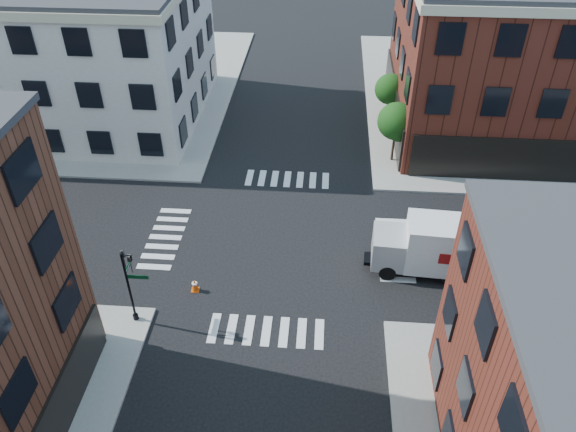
# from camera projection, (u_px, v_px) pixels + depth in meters

# --- Properties ---
(ground) EXTENTS (120.00, 120.00, 0.00)m
(ground) POSITION_uv_depth(u_px,v_px,m) (279.00, 243.00, 34.12)
(ground) COLOR black
(ground) RESTS_ON ground
(sidewalk_ne) EXTENTS (30.00, 30.00, 0.15)m
(sidewalk_ne) POSITION_uv_depth(u_px,v_px,m) (537.00, 101.00, 49.45)
(sidewalk_ne) COLOR gray
(sidewalk_ne) RESTS_ON ground
(sidewalk_nw) EXTENTS (30.00, 30.00, 0.15)m
(sidewalk_nw) POSITION_uv_depth(u_px,v_px,m) (73.00, 86.00, 51.97)
(sidewalk_nw) COLOR gray
(sidewalk_nw) RESTS_ON ground
(building_ne) EXTENTS (25.00, 16.00, 12.00)m
(building_ne) POSITION_uv_depth(u_px,v_px,m) (570.00, 57.00, 41.92)
(building_ne) COLOR #4F1E13
(building_ne) RESTS_ON ground
(building_nw) EXTENTS (22.00, 16.00, 11.00)m
(building_nw) POSITION_uv_depth(u_px,v_px,m) (58.00, 49.00, 44.59)
(building_nw) COLOR beige
(building_nw) RESTS_ON ground
(tree_near) EXTENTS (2.69, 2.69, 4.49)m
(tree_near) POSITION_uv_depth(u_px,v_px,m) (397.00, 123.00, 39.65)
(tree_near) COLOR black
(tree_near) RESTS_ON ground
(tree_far) EXTENTS (2.43, 2.43, 4.07)m
(tree_far) POSITION_uv_depth(u_px,v_px,m) (391.00, 91.00, 44.58)
(tree_far) COLOR black
(tree_far) RESTS_ON ground
(signal_pole) EXTENTS (1.29, 1.24, 4.60)m
(signal_pole) POSITION_uv_depth(u_px,v_px,m) (130.00, 279.00, 27.50)
(signal_pole) COLOR black
(signal_pole) RESTS_ON ground
(box_truck) EXTENTS (7.77, 2.77, 3.46)m
(box_truck) POSITION_uv_depth(u_px,v_px,m) (444.00, 247.00, 31.01)
(box_truck) COLOR silver
(box_truck) RESTS_ON ground
(traffic_cone) EXTENTS (0.46, 0.46, 0.79)m
(traffic_cone) POSITION_uv_depth(u_px,v_px,m) (195.00, 285.00, 30.67)
(traffic_cone) COLOR #D84A09
(traffic_cone) RESTS_ON ground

